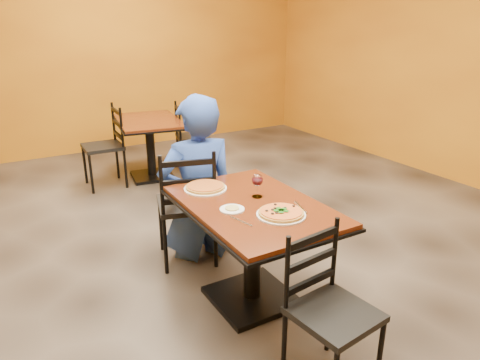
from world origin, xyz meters
TOP-DOWN VIEW (x-y plane):
  - floor at (0.00, 0.00)m, footprint 7.00×8.00m
  - wall_back at (0.00, 4.00)m, footprint 7.00×0.01m
  - table_main at (0.00, -0.50)m, footprint 0.83×1.23m
  - table_second at (0.28, 2.38)m, footprint 0.90×1.21m
  - chair_main_near at (-0.03, -1.37)m, footprint 0.44×0.44m
  - chair_main_far at (-0.15, 0.28)m, footprint 0.54×0.54m
  - chair_second_left at (-0.30, 2.38)m, footprint 0.45×0.45m
  - chair_second_right at (0.87, 2.38)m, footprint 0.50×0.50m
  - diner at (-0.03, 0.32)m, footprint 0.70×0.50m
  - plate_main at (0.05, -0.75)m, footprint 0.31×0.31m
  - pizza_main at (0.05, -0.75)m, footprint 0.28×0.28m
  - plate_far at (-0.16, -0.10)m, footprint 0.31×0.31m
  - pizza_far at (-0.16, -0.10)m, footprint 0.28×0.28m
  - side_plate at (-0.17, -0.52)m, footprint 0.16×0.16m
  - dip at (-0.17, -0.52)m, footprint 0.09×0.09m
  - wine_glass at (0.09, -0.42)m, footprint 0.08×0.08m
  - fork at (-0.21, -0.70)m, footprint 0.06×0.19m
  - knife at (0.23, -0.71)m, footprint 0.08×0.20m

SIDE VIEW (x-z plane):
  - floor at x=0.00m, z-range -0.01..0.01m
  - chair_main_near at x=-0.03m, z-range 0.00..0.88m
  - chair_second_right at x=0.87m, z-range 0.00..0.90m
  - chair_second_left at x=-0.30m, z-range 0.00..0.96m
  - chair_main_far at x=-0.15m, z-range 0.00..0.98m
  - table_second at x=0.28m, z-range 0.18..0.93m
  - table_main at x=0.00m, z-range 0.18..0.93m
  - diner at x=-0.03m, z-range 0.00..1.37m
  - fork at x=-0.21m, z-range 0.75..0.75m
  - knife at x=0.23m, z-range 0.75..0.75m
  - plate_main at x=0.05m, z-range 0.75..0.76m
  - plate_far at x=-0.16m, z-range 0.75..0.76m
  - side_plate at x=-0.17m, z-range 0.75..0.76m
  - dip at x=-0.17m, z-range 0.76..0.77m
  - pizza_main at x=0.05m, z-range 0.76..0.78m
  - pizza_far at x=-0.16m, z-range 0.76..0.78m
  - wine_glass at x=0.09m, z-range 0.75..0.93m
  - wall_back at x=0.00m, z-range 0.00..3.00m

